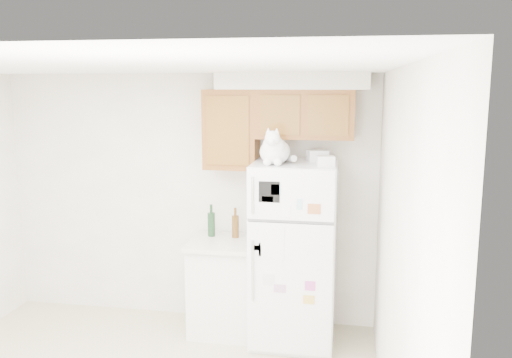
% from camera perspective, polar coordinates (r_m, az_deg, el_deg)
% --- Properties ---
extents(room_shell, '(3.84, 4.04, 2.52)m').
position_cam_1_polar(room_shell, '(3.83, -13.23, -1.23)').
color(room_shell, white).
rests_on(room_shell, ground_plane).
extents(refrigerator, '(0.76, 0.78, 1.70)m').
position_cam_1_polar(refrigerator, '(5.08, 4.04, -7.80)').
color(refrigerator, white).
rests_on(refrigerator, ground_plane).
extents(base_counter, '(0.64, 0.64, 0.92)m').
position_cam_1_polar(base_counter, '(5.39, -3.39, -11.12)').
color(base_counter, white).
rests_on(base_counter, ground_plane).
extents(cat, '(0.33, 0.48, 0.34)m').
position_cam_1_polar(cat, '(4.77, 1.98, 3.07)').
color(cat, white).
rests_on(cat, refrigerator).
extents(storage_box_back, '(0.21, 0.18, 0.10)m').
position_cam_1_polar(storage_box_back, '(5.01, 6.50, 2.46)').
color(storage_box_back, white).
rests_on(storage_box_back, refrigerator).
extents(storage_box_front, '(0.17, 0.14, 0.09)m').
position_cam_1_polar(storage_box_front, '(4.70, 7.33, 1.89)').
color(storage_box_front, white).
rests_on(storage_box_front, refrigerator).
extents(bottle_green, '(0.07, 0.07, 0.32)m').
position_cam_1_polar(bottle_green, '(5.35, -4.73, -4.35)').
color(bottle_green, '#19381E').
rests_on(bottle_green, base_counter).
extents(bottle_amber, '(0.07, 0.07, 0.30)m').
position_cam_1_polar(bottle_amber, '(5.29, -2.19, -4.61)').
color(bottle_amber, '#593814').
rests_on(bottle_amber, base_counter).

